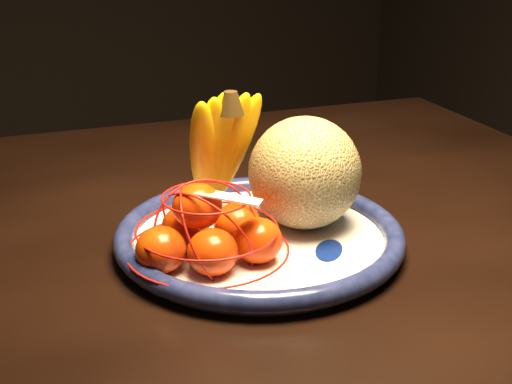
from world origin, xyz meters
name	(u,v)px	position (x,y,z in m)	size (l,w,h in m)	color
dining_table	(96,287)	(0.00, -0.08, 0.71)	(1.65, 1.06, 0.79)	black
fruit_bowl	(259,237)	(0.18, -0.22, 0.80)	(0.36, 0.36, 0.03)	white
cantaloupe	(305,173)	(0.25, -0.21, 0.87)	(0.14, 0.14, 0.14)	olive
banana_bunch	(218,148)	(0.16, -0.13, 0.90)	(0.13, 0.12, 0.19)	#E9B00E
mandarin_bag	(208,233)	(0.10, -0.25, 0.84)	(0.24, 0.24, 0.12)	#F34400
price_tag	(229,197)	(0.12, -0.27, 0.89)	(0.07, 0.03, 0.00)	white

